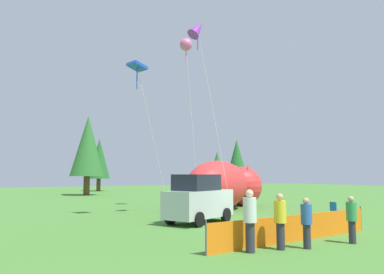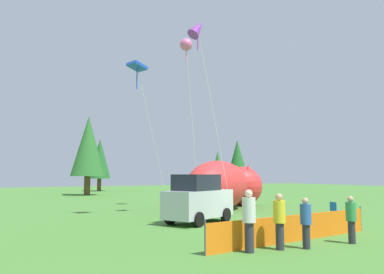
{
  "view_description": "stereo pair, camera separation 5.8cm",
  "coord_description": "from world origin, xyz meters",
  "px_view_note": "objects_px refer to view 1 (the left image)",
  "views": [
    {
      "loc": [
        -11.92,
        -14.32,
        2.36
      ],
      "look_at": [
        -1.2,
        4.46,
        4.52
      ],
      "focal_mm": 35.0,
      "sensor_mm": 36.0,
      "label": 1
    },
    {
      "loc": [
        -11.87,
        -14.35,
        2.36
      ],
      "look_at": [
        -1.2,
        4.46,
        4.52
      ],
      "focal_mm": 35.0,
      "sensor_mm": 36.0,
      "label": 2
    }
  ],
  "objects_px": {
    "spectator_in_red_shirt": "(352,218)",
    "kite_pink_octopus": "(186,45)",
    "spectator_in_yellow_shirt": "(250,218)",
    "parked_car": "(198,199)",
    "kite_blue_box": "(138,70)",
    "spectator_in_blue_shirt": "(280,219)",
    "spectator_in_white_shirt": "(307,221)",
    "kite_purple_delta": "(198,29)",
    "inflatable_cat": "(225,187)",
    "folding_chair": "(335,209)"
  },
  "relations": [
    {
      "from": "spectator_in_red_shirt",
      "to": "kite_pink_octopus",
      "type": "xyz_separation_m",
      "value": [
        1.35,
        14.33,
        10.75
      ]
    },
    {
      "from": "spectator_in_yellow_shirt",
      "to": "kite_pink_octopus",
      "type": "xyz_separation_m",
      "value": [
        5.33,
        13.77,
        10.6
      ]
    },
    {
      "from": "spectator_in_red_shirt",
      "to": "kite_pink_octopus",
      "type": "height_order",
      "value": "kite_pink_octopus"
    },
    {
      "from": "spectator_in_red_shirt",
      "to": "parked_car",
      "type": "bearing_deg",
      "value": 104.32
    },
    {
      "from": "kite_blue_box",
      "to": "parked_car",
      "type": "bearing_deg",
      "value": -61.76
    },
    {
      "from": "spectator_in_blue_shirt",
      "to": "spectator_in_red_shirt",
      "type": "bearing_deg",
      "value": -8.11
    },
    {
      "from": "kite_blue_box",
      "to": "kite_pink_octopus",
      "type": "relative_size",
      "value": 0.71
    },
    {
      "from": "kite_blue_box",
      "to": "kite_pink_octopus",
      "type": "xyz_separation_m",
      "value": [
        5.07,
        3.6,
        3.4
      ]
    },
    {
      "from": "parked_car",
      "to": "kite_blue_box",
      "type": "relative_size",
      "value": 0.49
    },
    {
      "from": "spectator_in_white_shirt",
      "to": "kite_purple_delta",
      "type": "relative_size",
      "value": 0.14
    },
    {
      "from": "inflatable_cat",
      "to": "kite_blue_box",
      "type": "bearing_deg",
      "value": 166.04
    },
    {
      "from": "parked_car",
      "to": "spectator_in_red_shirt",
      "type": "distance_m",
      "value": 7.46
    },
    {
      "from": "spectator_in_white_shirt",
      "to": "spectator_in_blue_shirt",
      "type": "distance_m",
      "value": 0.9
    },
    {
      "from": "folding_chair",
      "to": "spectator_in_blue_shirt",
      "type": "height_order",
      "value": "spectator_in_blue_shirt"
    },
    {
      "from": "kite_blue_box",
      "to": "inflatable_cat",
      "type": "bearing_deg",
      "value": 15.26
    },
    {
      "from": "folding_chair",
      "to": "spectator_in_yellow_shirt",
      "type": "xyz_separation_m",
      "value": [
        -8.92,
        -4.18,
        0.48
      ]
    },
    {
      "from": "spectator_in_red_shirt",
      "to": "kite_pink_octopus",
      "type": "distance_m",
      "value": 17.97
    },
    {
      "from": "folding_chair",
      "to": "parked_car",
      "type": "bearing_deg",
      "value": 169.28
    },
    {
      "from": "parked_car",
      "to": "spectator_in_yellow_shirt",
      "type": "height_order",
      "value": "parked_car"
    },
    {
      "from": "inflatable_cat",
      "to": "spectator_in_red_shirt",
      "type": "distance_m",
      "value": 13.19
    },
    {
      "from": "spectator_in_white_shirt",
      "to": "kite_pink_octopus",
      "type": "height_order",
      "value": "kite_pink_octopus"
    },
    {
      "from": "kite_purple_delta",
      "to": "spectator_in_red_shirt",
      "type": "bearing_deg",
      "value": -87.36
    },
    {
      "from": "folding_chair",
      "to": "spectator_in_yellow_shirt",
      "type": "relative_size",
      "value": 0.49
    },
    {
      "from": "parked_car",
      "to": "spectator_in_yellow_shirt",
      "type": "xyz_separation_m",
      "value": [
        -2.14,
        -6.67,
        -0.11
      ]
    },
    {
      "from": "inflatable_cat",
      "to": "spectator_in_white_shirt",
      "type": "height_order",
      "value": "inflatable_cat"
    },
    {
      "from": "folding_chair",
      "to": "spectator_in_blue_shirt",
      "type": "bearing_deg",
      "value": -141.61
    },
    {
      "from": "folding_chair",
      "to": "kite_pink_octopus",
      "type": "distance_m",
      "value": 15.08
    },
    {
      "from": "folding_chair",
      "to": "kite_purple_delta",
      "type": "height_order",
      "value": "kite_purple_delta"
    },
    {
      "from": "spectator_in_yellow_shirt",
      "to": "spectator_in_white_shirt",
      "type": "relative_size",
      "value": 1.18
    },
    {
      "from": "kite_blue_box",
      "to": "kite_purple_delta",
      "type": "relative_size",
      "value": 0.74
    },
    {
      "from": "spectator_in_blue_shirt",
      "to": "kite_blue_box",
      "type": "xyz_separation_m",
      "value": [
        -0.84,
        10.32,
        7.27
      ]
    },
    {
      "from": "spectator_in_yellow_shirt",
      "to": "spectator_in_blue_shirt",
      "type": "height_order",
      "value": "spectator_in_yellow_shirt"
    },
    {
      "from": "inflatable_cat",
      "to": "spectator_in_white_shirt",
      "type": "relative_size",
      "value": 5.25
    },
    {
      "from": "parked_car",
      "to": "kite_pink_octopus",
      "type": "distance_m",
      "value": 13.06
    },
    {
      "from": "inflatable_cat",
      "to": "spectator_in_blue_shirt",
      "type": "bearing_deg",
      "value": -146.72
    },
    {
      "from": "parked_car",
      "to": "kite_pink_octopus",
      "type": "bearing_deg",
      "value": 40.91
    },
    {
      "from": "spectator_in_yellow_shirt",
      "to": "inflatable_cat",
      "type": "bearing_deg",
      "value": 58.33
    },
    {
      "from": "spectator_in_yellow_shirt",
      "to": "kite_purple_delta",
      "type": "bearing_deg",
      "value": 68.69
    },
    {
      "from": "folding_chair",
      "to": "spectator_in_yellow_shirt",
      "type": "height_order",
      "value": "spectator_in_yellow_shirt"
    },
    {
      "from": "parked_car",
      "to": "spectator_in_white_shirt",
      "type": "bearing_deg",
      "value": -116.46
    },
    {
      "from": "parked_car",
      "to": "folding_chair",
      "type": "relative_size",
      "value": 4.55
    },
    {
      "from": "spectator_in_red_shirt",
      "to": "kite_blue_box",
      "type": "distance_m",
      "value": 13.53
    },
    {
      "from": "spectator_in_blue_shirt",
      "to": "kite_blue_box",
      "type": "distance_m",
      "value": 12.65
    },
    {
      "from": "parked_car",
      "to": "folding_chair",
      "type": "xyz_separation_m",
      "value": [
        6.78,
        -2.49,
        -0.59
      ]
    },
    {
      "from": "spectator_in_white_shirt",
      "to": "spectator_in_red_shirt",
      "type": "distance_m",
      "value": 2.04
    },
    {
      "from": "spectator_in_blue_shirt",
      "to": "kite_pink_octopus",
      "type": "relative_size",
      "value": 0.14
    },
    {
      "from": "parked_car",
      "to": "inflatable_cat",
      "type": "distance_m",
      "value": 7.67
    },
    {
      "from": "parked_car",
      "to": "spectator_in_white_shirt",
      "type": "height_order",
      "value": "parked_car"
    },
    {
      "from": "parked_car",
      "to": "kite_pink_octopus",
      "type": "height_order",
      "value": "kite_pink_octopus"
    },
    {
      "from": "inflatable_cat",
      "to": "kite_blue_box",
      "type": "height_order",
      "value": "kite_blue_box"
    }
  ]
}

